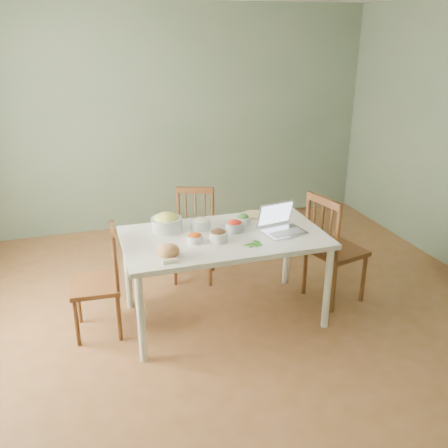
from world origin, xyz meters
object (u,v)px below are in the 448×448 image
object	(u,v)px
chair_left	(95,283)
chair_right	(336,247)
chair_far	(194,236)
bread_boule	(168,251)
dining_table	(224,277)
bowl_squash	(167,222)
laptop	(285,220)

from	to	relation	value
chair_left	chair_right	distance (m)	2.15
chair_far	bread_boule	distance (m)	1.23
dining_table	chair_left	xyz separation A→B (m)	(-1.07, 0.09, 0.07)
chair_left	chair_right	world-z (taller)	chair_right
chair_far	chair_right	distance (m)	1.39
bowl_squash	laptop	xyz separation A→B (m)	(0.93, -0.35, 0.04)
chair_right	bowl_squash	world-z (taller)	chair_right
chair_right	dining_table	bearing A→B (deg)	77.02
chair_left	bread_boule	bearing A→B (deg)	58.63
dining_table	bread_boule	size ratio (longest dim) A/B	9.98
bread_boule	laptop	distance (m)	1.04
dining_table	chair_left	distance (m)	1.07
chair_left	chair_right	bearing A→B (deg)	91.63
chair_right	bowl_squash	xyz separation A→B (m)	(-1.52, 0.23, 0.34)
chair_far	chair_right	size ratio (longest dim) A/B	0.89
bread_boule	bowl_squash	world-z (taller)	bowl_squash
chair_far	laptop	xyz separation A→B (m)	(0.57, -0.89, 0.44)
dining_table	chair_right	size ratio (longest dim) A/B	1.61
chair_far	chair_left	xyz separation A→B (m)	(-1.00, -0.69, 0.00)
chair_right	laptop	distance (m)	0.71
chair_far	bread_boule	xyz separation A→B (m)	(-0.46, -1.08, 0.38)
chair_left	bowl_squash	distance (m)	0.76
chair_left	bowl_squash	world-z (taller)	bowl_squash
bread_boule	laptop	size ratio (longest dim) A/B	0.50
chair_right	laptop	bearing A→B (deg)	87.75
chair_far	chair_left	distance (m)	1.22
bread_boule	chair_left	bearing A→B (deg)	144.89
chair_right	chair_far	bearing A→B (deg)	42.35
bowl_squash	laptop	world-z (taller)	laptop
dining_table	laptop	bearing A→B (deg)	-11.80
dining_table	bread_boule	bearing A→B (deg)	-151.14
chair_left	laptop	world-z (taller)	laptop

